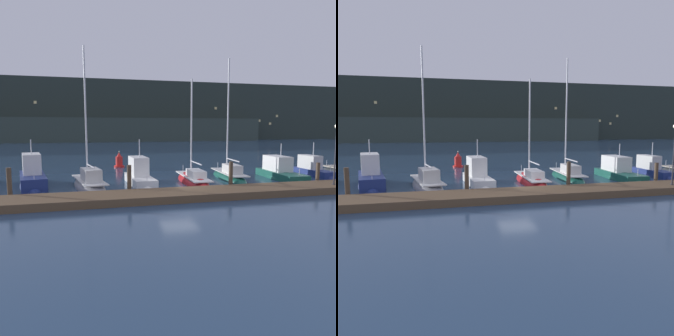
{
  "view_description": "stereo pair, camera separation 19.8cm",
  "coord_description": "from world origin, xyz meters",
  "views": [
    {
      "loc": [
        -6.23,
        -21.19,
        4.34
      ],
      "look_at": [
        0.0,
        3.1,
        1.2
      ],
      "focal_mm": 35.0,
      "sensor_mm": 36.0,
      "label": 1
    },
    {
      "loc": [
        -6.04,
        -21.24,
        4.34
      ],
      "look_at": [
        0.0,
        3.1,
        1.2
      ],
      "focal_mm": 35.0,
      "sensor_mm": 36.0,
      "label": 2
    }
  ],
  "objects": [
    {
      "name": "channel_buoy",
      "position": [
        -2.58,
        14.51,
        0.64
      ],
      "size": [
        1.14,
        1.14,
        1.77
      ],
      "color": "red",
      "rests_on": "ground"
    },
    {
      "name": "ground_plane",
      "position": [
        0.0,
        0.0,
        0.0
      ],
      "size": [
        400.0,
        400.0,
        0.0
      ],
      "primitive_type": "plane",
      "color": "navy"
    },
    {
      "name": "motorboat_berth_9",
      "position": [
        13.72,
        3.96,
        0.28
      ],
      "size": [
        1.5,
        5.1,
        3.58
      ],
      "color": "navy",
      "rests_on": "ground"
    },
    {
      "name": "motorboat_berth_5",
      "position": [
        -2.2,
        3.16,
        0.34
      ],
      "size": [
        1.93,
        5.59,
        4.09
      ],
      "color": "white",
      "rests_on": "ground"
    },
    {
      "name": "sailboat_berth_4",
      "position": [
        -5.95,
        2.56,
        0.16
      ],
      "size": [
        3.0,
        6.89,
        10.72
      ],
      "color": "gray",
      "rests_on": "ground"
    },
    {
      "name": "mooring_pile_2",
      "position": [
        -3.51,
        -0.65,
        0.97
      ],
      "size": [
        0.28,
        0.28,
        1.95
      ],
      "primitive_type": "cylinder",
      "color": "#4C3D2D",
      "rests_on": "ground"
    },
    {
      "name": "mooring_pile_3",
      "position": [
        3.51,
        -0.65,
        0.99
      ],
      "size": [
        0.28,
        0.28,
        1.99
      ],
      "primitive_type": "cylinder",
      "color": "#4C3D2D",
      "rests_on": "ground"
    },
    {
      "name": "mooring_pile_1",
      "position": [
        -10.53,
        -0.65,
        1.0
      ],
      "size": [
        0.28,
        0.28,
        1.99
      ],
      "primitive_type": "cylinder",
      "color": "#4C3D2D",
      "rests_on": "ground"
    },
    {
      "name": "hillside_backdrop",
      "position": [
        -2.82,
        88.96,
        8.78
      ],
      "size": [
        240.0,
        23.0,
        19.01
      ],
      "color": "#28332D",
      "rests_on": "ground"
    },
    {
      "name": "motorboat_berth_3",
      "position": [
        -9.99,
        4.37,
        0.42
      ],
      "size": [
        2.88,
        6.34,
        4.14
      ],
      "color": "navy",
      "rests_on": "ground"
    },
    {
      "name": "sailboat_berth_7",
      "position": [
        5.7,
        4.3,
        0.16
      ],
      "size": [
        2.45,
        7.01,
        10.64
      ],
      "color": "#195647",
      "rests_on": "ground"
    },
    {
      "name": "dock",
      "position": [
        0.0,
        -2.3,
        0.23
      ],
      "size": [
        42.69,
        2.8,
        0.45
      ],
      "primitive_type": "cube",
      "color": "brown",
      "rests_on": "ground"
    },
    {
      "name": "mooring_pile_4",
      "position": [
        10.53,
        -0.65,
        0.86
      ],
      "size": [
        0.28,
        0.28,
        1.73
      ],
      "primitive_type": "cylinder",
      "color": "#4C3D2D",
      "rests_on": "ground"
    },
    {
      "name": "dock_lamppost",
      "position": [
        10.18,
        -2.7,
        3.19
      ],
      "size": [
        0.32,
        0.32,
        4.1
      ],
      "color": "#2D2D33",
      "rests_on": "dock"
    },
    {
      "name": "motorboat_berth_8",
      "position": [
        9.95,
        3.26,
        0.28
      ],
      "size": [
        2.4,
        6.54,
        3.6
      ],
      "color": "#195647",
      "rests_on": "ground"
    },
    {
      "name": "sailboat_berth_6",
      "position": [
        1.97,
        2.86,
        0.1
      ],
      "size": [
        2.12,
        7.19,
        8.79
      ],
      "color": "red",
      "rests_on": "ground"
    }
  ]
}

